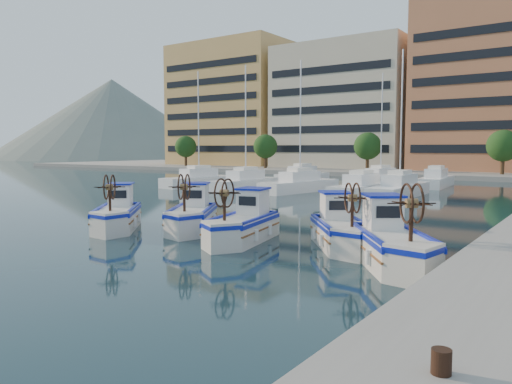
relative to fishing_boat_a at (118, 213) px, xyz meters
name	(u,v)px	position (x,y,z in m)	size (l,w,h in m)	color
ground	(192,238)	(4.54, 0.26, -0.75)	(300.00, 300.00, 0.00)	#18323F
hill_west	(114,159)	(-135.46, 110.26, -0.75)	(180.00, 180.00, 60.00)	slate
yacht_marina	(372,185)	(1.57, 28.01, -0.22)	(40.21, 22.54, 11.50)	white
fishing_boat_a	(118,213)	(0.00, 0.00, 0.00)	(4.06, 4.30, 2.72)	silver
fishing_boat_b	(193,214)	(3.17, 1.82, 0.01)	(3.75, 4.54, 2.77)	silver
fishing_boat_c	(244,223)	(6.82, 0.94, 0.00)	(2.68, 4.51, 2.73)	silver
fishing_boat_d	(340,228)	(10.66, 2.09, -0.02)	(3.88, 4.27, 2.66)	silver
fishing_boat_e	(391,241)	(13.36, 0.24, 0.04)	(4.08, 4.64, 2.86)	silver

